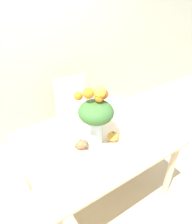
{
  "coord_description": "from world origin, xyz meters",
  "views": [
    {
      "loc": [
        -0.79,
        -1.17,
        2.01
      ],
      "look_at": [
        -0.02,
        -0.03,
        1.04
      ],
      "focal_mm": 35.0,
      "sensor_mm": 36.0,
      "label": 1
    }
  ],
  "objects_px": {
    "flower_vase": "(96,113)",
    "pumpkin": "(113,136)",
    "turkey_figurine": "(82,143)",
    "dining_chair_near_window": "(75,111)"
  },
  "relations": [
    {
      "from": "dining_chair_near_window",
      "to": "pumpkin",
      "type": "bearing_deg",
      "value": -89.21
    },
    {
      "from": "flower_vase",
      "to": "turkey_figurine",
      "type": "height_order",
      "value": "flower_vase"
    },
    {
      "from": "dining_chair_near_window",
      "to": "flower_vase",
      "type": "bearing_deg",
      "value": -97.81
    },
    {
      "from": "flower_vase",
      "to": "pumpkin",
      "type": "distance_m",
      "value": 0.28
    },
    {
      "from": "turkey_figurine",
      "to": "dining_chair_near_window",
      "type": "height_order",
      "value": "dining_chair_near_window"
    },
    {
      "from": "pumpkin",
      "to": "turkey_figurine",
      "type": "distance_m",
      "value": 0.28
    },
    {
      "from": "flower_vase",
      "to": "pumpkin",
      "type": "xyz_separation_m",
      "value": [
        0.12,
        -0.08,
        -0.25
      ]
    },
    {
      "from": "turkey_figurine",
      "to": "dining_chair_near_window",
      "type": "relative_size",
      "value": 0.15
    },
    {
      "from": "flower_vase",
      "to": "turkey_figurine",
      "type": "bearing_deg",
      "value": -179.32
    },
    {
      "from": "pumpkin",
      "to": "turkey_figurine",
      "type": "bearing_deg",
      "value": 164.18
    }
  ]
}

